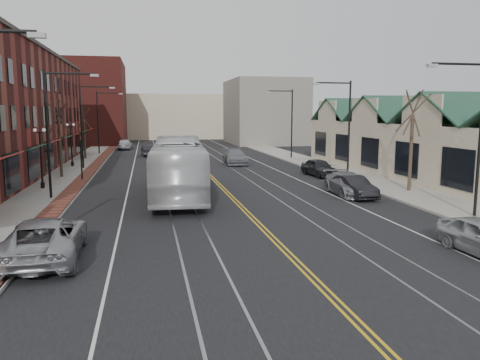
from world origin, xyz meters
name	(u,v)px	position (x,y,z in m)	size (l,w,h in m)	color
ground	(304,270)	(0.00, 0.00, 0.00)	(160.00, 160.00, 0.00)	black
sidewalk_left	(55,189)	(-12.00, 20.00, 0.07)	(4.00, 120.00, 0.15)	gray
sidewalk_right	(363,179)	(12.00, 20.00, 0.07)	(4.00, 120.00, 0.15)	gray
building_right	(431,151)	(18.00, 20.00, 2.30)	(8.00, 36.00, 4.60)	tan
backdrop_left	(83,103)	(-16.00, 70.00, 7.00)	(14.00, 18.00, 14.00)	maroon
backdrop_mid	(172,117)	(0.00, 85.00, 4.50)	(22.00, 14.00, 9.00)	tan
backdrop_right	(264,112)	(15.00, 65.00, 5.50)	(12.00, 16.00, 11.00)	slate
streetlight_l_1	(54,121)	(-11.05, 16.00, 5.03)	(3.33, 0.25, 8.00)	black
streetlight_l_2	(86,117)	(-11.05, 32.00, 5.03)	(3.33, 0.25, 8.00)	black
streetlight_l_3	(101,116)	(-11.05, 48.00, 5.03)	(3.33, 0.25, 8.00)	black
streetlight_r_0	(473,123)	(11.05, 6.00, 5.03)	(3.33, 0.25, 8.00)	black
streetlight_r_1	(344,118)	(11.05, 22.00, 5.03)	(3.33, 0.25, 8.00)	black
streetlight_r_2	(288,116)	(11.05, 38.00, 5.03)	(3.33, 0.25, 8.00)	black
lamppost_l_2	(41,160)	(-12.80, 20.00, 2.20)	(0.84, 0.28, 4.27)	black
lamppost_l_3	(71,146)	(-12.80, 34.00, 2.20)	(0.84, 0.28, 4.27)	black
tree_left_near	(60,137)	(-12.50, 26.00, 3.51)	(1.78, 1.37, 6.48)	#382B21
tree_left_far	(84,131)	(-12.50, 42.00, 3.28)	(1.66, 1.28, 6.02)	#382B21
tree_right_mid	(412,139)	(12.50, 14.00, 3.75)	(1.90, 1.46, 6.93)	#382B21
manhole_far	(25,227)	(-11.20, 8.00, 0.16)	(0.60, 0.60, 0.02)	#592D19
traffic_signal	(81,152)	(-10.60, 24.00, 2.35)	(0.18, 0.15, 3.80)	black
transit_bus	(178,167)	(-3.36, 15.74, 1.94)	(3.26, 13.92, 3.88)	silver
parked_suv	(45,239)	(-9.30, 3.08, 0.82)	(2.73, 5.93, 1.65)	#98999E
parked_car_b	(354,187)	(7.89, 12.99, 0.71)	(1.49, 4.29, 1.41)	black
parked_car_c	(348,184)	(7.87, 13.90, 0.75)	(2.09, 5.15, 1.50)	slate
parked_car_d	(319,168)	(9.30, 23.05, 0.76)	(1.79, 4.45, 1.52)	black
distant_car_left	(148,151)	(-5.25, 44.83, 0.68)	(1.45, 4.15, 1.37)	black
distant_car_right	(235,157)	(3.86, 33.67, 0.79)	(2.22, 5.46, 1.58)	slate
distant_car_far	(125,144)	(-8.50, 55.76, 0.82)	(1.93, 4.80, 1.63)	#AEAFB6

